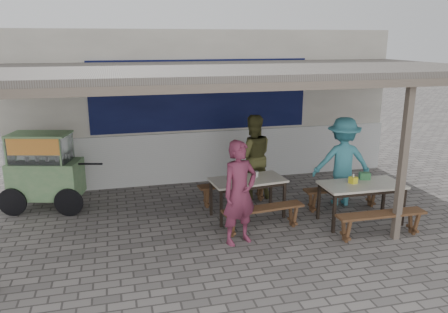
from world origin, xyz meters
TOP-DOWN VIEW (x-y plane):
  - ground at (0.00, 0.00)m, footprint 60.00×60.00m
  - back_wall at (-0.00, 3.58)m, footprint 9.00×1.28m
  - warung_roof at (0.02, 0.90)m, footprint 9.00×4.21m
  - table_left at (0.19, 0.63)m, footprint 1.45×0.84m
  - bench_left_street at (0.26, -0.07)m, footprint 1.50×0.43m
  - bench_left_wall at (0.12, 1.34)m, footprint 1.50×0.43m
  - table_right at (2.12, -0.14)m, footprint 1.49×0.76m
  - bench_right_street at (2.11, -0.81)m, footprint 1.59×0.31m
  - bench_right_wall at (2.13, 0.53)m, footprint 1.59×0.31m
  - vendor_cart at (-3.56, 1.98)m, footprint 1.99×1.10m
  - patron_street_side at (-0.26, -0.38)m, footprint 0.74×0.60m
  - patron_wall_side at (0.60, 1.64)m, footprint 0.93×0.76m
  - patron_right_table at (2.24, 0.82)m, footprint 1.30×0.95m
  - tissue_box at (1.98, -0.07)m, footprint 0.15×0.15m
  - donation_box at (2.31, 0.09)m, footprint 0.22×0.18m
  - condiment_jar at (0.38, 0.73)m, footprint 0.09×0.09m
  - condiment_bowl at (-0.08, 0.68)m, footprint 0.20×0.20m

SIDE VIEW (x-z plane):
  - ground at x=0.00m, z-range 0.00..0.00m
  - bench_left_street at x=0.26m, z-range 0.11..0.56m
  - bench_left_wall at x=0.12m, z-range 0.11..0.56m
  - bench_right_street at x=2.11m, z-range 0.12..0.57m
  - bench_right_wall at x=2.13m, z-range 0.12..0.57m
  - table_left at x=0.19m, z-range 0.30..1.05m
  - table_right at x=2.12m, z-range 0.30..1.05m
  - condiment_bowl at x=-0.08m, z-range 0.75..0.79m
  - condiment_jar at x=0.38m, z-range 0.75..0.85m
  - tissue_box at x=1.98m, z-range 0.75..0.87m
  - donation_box at x=2.31m, z-range 0.75..0.88m
  - vendor_cart at x=-3.56m, z-range 0.07..1.61m
  - patron_street_side at x=-0.26m, z-range 0.00..1.74m
  - patron_wall_side at x=0.60m, z-range 0.00..1.79m
  - patron_right_table at x=2.24m, z-range 0.00..1.80m
  - back_wall at x=0.00m, z-range -0.03..3.47m
  - warung_roof at x=0.02m, z-range 1.31..4.12m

